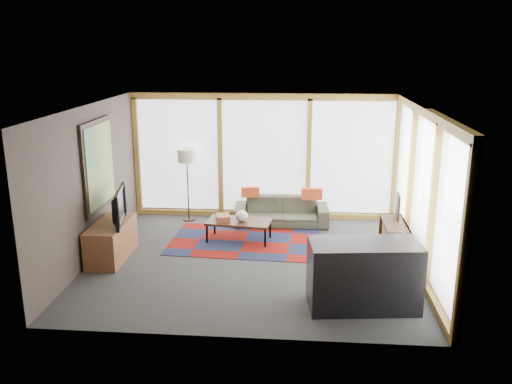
# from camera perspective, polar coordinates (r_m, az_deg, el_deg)

# --- Properties ---
(ground) EXTENTS (5.50, 5.50, 0.00)m
(ground) POSITION_cam_1_polar(r_m,az_deg,el_deg) (9.28, -0.21, -7.22)
(ground) COLOR #2B2C29
(ground) RESTS_ON ground
(room_envelope) EXTENTS (5.52, 5.02, 2.62)m
(room_envelope) POSITION_cam_1_polar(r_m,az_deg,el_deg) (9.32, 3.12, 2.81)
(room_envelope) COLOR #3E322C
(room_envelope) RESTS_ON ground
(rug) EXTENTS (2.82, 1.89, 0.01)m
(rug) POSITION_cam_1_polar(r_m,az_deg,el_deg) (10.12, -1.19, -5.21)
(rug) COLOR #6C0E09
(rug) RESTS_ON ground
(sofa) EXTENTS (1.92, 0.81, 0.55)m
(sofa) POSITION_cam_1_polar(r_m,az_deg,el_deg) (10.99, 2.68, -2.03)
(sofa) COLOR #353828
(sofa) RESTS_ON ground
(pillow_left) EXTENTS (0.38, 0.16, 0.20)m
(pillow_left) POSITION_cam_1_polar(r_m,az_deg,el_deg) (10.97, -0.61, -0.00)
(pillow_left) COLOR #C1441C
(pillow_left) RESTS_ON sofa
(pillow_right) EXTENTS (0.42, 0.15, 0.23)m
(pillow_right) POSITION_cam_1_polar(r_m,az_deg,el_deg) (10.85, 5.90, -0.19)
(pillow_right) COLOR #C1441C
(pillow_right) RESTS_ON sofa
(floor_lamp) EXTENTS (0.38, 0.38, 1.50)m
(floor_lamp) POSITION_cam_1_polar(r_m,az_deg,el_deg) (11.21, -7.19, 0.73)
(floor_lamp) COLOR #302218
(floor_lamp) RESTS_ON ground
(coffee_table) EXTENTS (1.23, 0.72, 0.39)m
(coffee_table) POSITION_cam_1_polar(r_m,az_deg,el_deg) (10.12, -1.80, -4.08)
(coffee_table) COLOR #322211
(coffee_table) RESTS_ON ground
(book_stack) EXTENTS (0.31, 0.36, 0.10)m
(book_stack) POSITION_cam_1_polar(r_m,az_deg,el_deg) (10.08, -3.51, -2.71)
(book_stack) COLOR brown
(book_stack) RESTS_ON coffee_table
(vase) EXTENTS (0.25, 0.25, 0.21)m
(vase) POSITION_cam_1_polar(r_m,az_deg,el_deg) (9.98, -1.52, -2.55)
(vase) COLOR beige
(vase) RESTS_ON coffee_table
(bookshelf) EXTENTS (0.39, 2.13, 0.53)m
(bookshelf) POSITION_cam_1_polar(r_m,az_deg,el_deg) (9.42, 14.83, -5.68)
(bookshelf) COLOR #322211
(bookshelf) RESTS_ON ground
(bowl_a) EXTENTS (0.25, 0.25, 0.10)m
(bowl_a) POSITION_cam_1_polar(r_m,az_deg,el_deg) (8.77, 15.74, -5.13)
(bowl_a) COLOR black
(bowl_a) RESTS_ON bookshelf
(bowl_b) EXTENTS (0.20, 0.20, 0.09)m
(bowl_b) POSITION_cam_1_polar(r_m,az_deg,el_deg) (9.11, 15.02, -4.33)
(bowl_b) COLOR black
(bowl_b) RESTS_ON bookshelf
(shelf_picture) EXTENTS (0.06, 0.34, 0.44)m
(shelf_picture) POSITION_cam_1_polar(r_m,az_deg,el_deg) (10.00, 14.70, -1.49)
(shelf_picture) COLOR black
(shelf_picture) RESTS_ON bookshelf
(tv_console) EXTENTS (0.53, 1.27, 0.63)m
(tv_console) POSITION_cam_1_polar(r_m,az_deg,el_deg) (9.59, -14.98, -4.98)
(tv_console) COLOR brown
(tv_console) RESTS_ON ground
(television) EXTENTS (0.33, 1.02, 0.59)m
(television) POSITION_cam_1_polar(r_m,az_deg,el_deg) (9.38, -14.68, -1.48)
(television) COLOR black
(television) RESTS_ON tv_console
(bar_counter) EXTENTS (1.57, 0.87, 0.95)m
(bar_counter) POSITION_cam_1_polar(r_m,az_deg,el_deg) (7.71, 11.26, -8.60)
(bar_counter) COLOR black
(bar_counter) RESTS_ON ground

